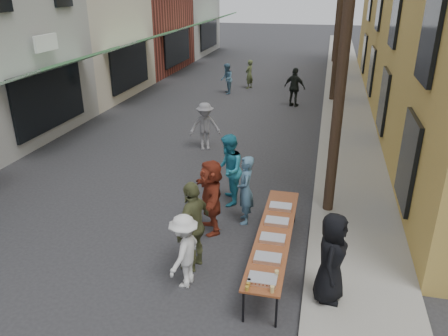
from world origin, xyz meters
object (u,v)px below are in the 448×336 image
at_px(catering_tray_sausage, 263,279).
at_px(server, 331,258).
at_px(guest_front_c, 228,170).
at_px(serving_table, 274,234).
at_px(utility_pole_mid, 341,7).
at_px(utility_pole_near, 346,34).

relative_size(catering_tray_sausage, server, 0.28).
distance_m(guest_front_c, server, 4.41).
bearing_deg(serving_table, catering_tray_sausage, -90.00).
height_order(catering_tray_sausage, guest_front_c, guest_front_c).
bearing_deg(catering_tray_sausage, serving_table, 90.00).
bearing_deg(catering_tray_sausage, guest_front_c, 110.51).
bearing_deg(catering_tray_sausage, utility_pole_mid, 86.14).
bearing_deg(utility_pole_mid, utility_pole_near, -90.00).
height_order(utility_pole_mid, server, utility_pole_mid).
relative_size(utility_pole_mid, serving_table, 2.25).
xyz_separation_m(utility_pole_near, serving_table, (-1.10, -2.59, -3.79)).
bearing_deg(utility_pole_near, guest_front_c, -177.78).
relative_size(serving_table, server, 2.28).
distance_m(catering_tray_sausage, guest_front_c, 4.43).
xyz_separation_m(utility_pole_near, utility_pole_mid, (0.00, 12.00, 0.00)).
relative_size(serving_table, catering_tray_sausage, 8.00).
bearing_deg(guest_front_c, catering_tray_sausage, 8.59).
height_order(catering_tray_sausage, server, server).
height_order(serving_table, catering_tray_sausage, catering_tray_sausage).
height_order(utility_pole_near, serving_table, utility_pole_near).
bearing_deg(guest_front_c, serving_table, 19.96).
relative_size(utility_pole_near, server, 5.12).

